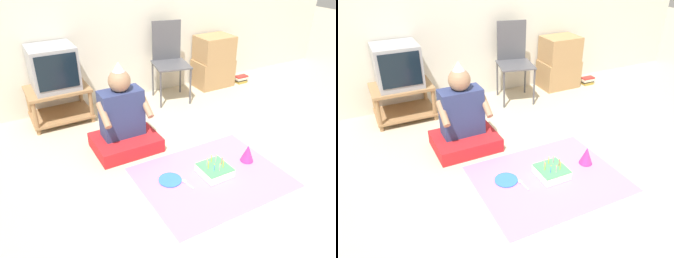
# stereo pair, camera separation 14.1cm
# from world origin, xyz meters

# --- Properties ---
(ground_plane) EXTENTS (16.00, 16.00, 0.00)m
(ground_plane) POSITION_xyz_m (0.00, 0.00, 0.00)
(ground_plane) COLOR beige
(tv_stand) EXTENTS (0.67, 0.50, 0.40)m
(tv_stand) POSITION_xyz_m (-1.17, 1.87, 0.24)
(tv_stand) COLOR #997047
(tv_stand) RESTS_ON ground_plane
(tv) EXTENTS (0.48, 0.45, 0.46)m
(tv) POSITION_xyz_m (-1.17, 1.88, 0.64)
(tv) COLOR #99999E
(tv) RESTS_ON tv_stand
(folding_chair) EXTENTS (0.51, 0.52, 0.97)m
(folding_chair) POSITION_xyz_m (0.24, 1.84, 0.56)
(folding_chair) COLOR #4C4C51
(folding_chair) RESTS_ON ground_plane
(cardboard_box_stack) EXTENTS (0.53, 0.38, 0.71)m
(cardboard_box_stack) POSITION_xyz_m (0.99, 1.90, 0.35)
(cardboard_box_stack) COLOR #A87F51
(cardboard_box_stack) RESTS_ON ground_plane
(book_pile) EXTENTS (0.20, 0.15, 0.10)m
(book_pile) POSITION_xyz_m (1.43, 1.79, 0.05)
(book_pile) COLOR #A88933
(book_pile) RESTS_ON ground_plane
(person_seated) EXTENTS (0.62, 0.50, 0.88)m
(person_seated) POSITION_xyz_m (-0.76, 0.97, 0.28)
(person_seated) COLOR red
(person_seated) RESTS_ON ground_plane
(party_cloth) EXTENTS (1.25, 0.98, 0.01)m
(party_cloth) POSITION_xyz_m (-0.28, 0.14, 0.00)
(party_cloth) COLOR pink
(party_cloth) RESTS_ON ground_plane
(birthday_cake) EXTENTS (0.26, 0.26, 0.16)m
(birthday_cake) POSITION_xyz_m (-0.24, 0.16, 0.05)
(birthday_cake) COLOR white
(birthday_cake) RESTS_ON party_cloth
(party_hat_blue) EXTENTS (0.13, 0.13, 0.17)m
(party_hat_blue) POSITION_xyz_m (0.15, 0.18, 0.09)
(party_hat_blue) COLOR #CC338C
(party_hat_blue) RESTS_ON party_cloth
(paper_plate) EXTENTS (0.20, 0.20, 0.01)m
(paper_plate) POSITION_xyz_m (-0.63, 0.27, 0.01)
(paper_plate) COLOR blue
(paper_plate) RESTS_ON party_cloth
(plastic_spoon_near) EXTENTS (0.04, 0.15, 0.01)m
(plastic_spoon_near) POSITION_xyz_m (-0.53, 0.18, 0.01)
(plastic_spoon_near) COLOR white
(plastic_spoon_near) RESTS_ON party_cloth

